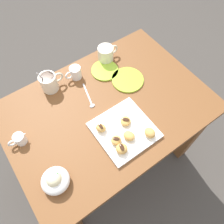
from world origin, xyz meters
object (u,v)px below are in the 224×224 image
(beignet_1, at_px, (116,140))
(beignet_4, at_px, (129,136))
(pastry_plate_square, at_px, (124,130))
(coffee_mug_cream_right, at_px, (106,53))
(dining_table, at_px, (108,120))
(saucer_lime_right, at_px, (105,70))
(ice_cream_bowl, at_px, (55,180))
(cream_pitcher_white, at_px, (75,72))
(chocolate_sauce_pitcher, at_px, (19,139))
(saucer_lime_left, at_px, (128,80))
(beignet_2, at_px, (150,133))
(coffee_mug_cream_left, at_px, (49,82))
(beignet_3, at_px, (101,128))
(beignet_5, at_px, (122,149))
(beignet_0, at_px, (126,121))

(beignet_1, height_order, beignet_4, beignet_4)
(pastry_plate_square, bearing_deg, coffee_mug_cream_right, 65.97)
(coffee_mug_cream_right, bearing_deg, dining_table, -123.53)
(saucer_lime_right, bearing_deg, pastry_plate_square, -110.53)
(ice_cream_bowl, bearing_deg, pastry_plate_square, 4.34)
(saucer_lime_right, distance_m, beignet_1, 0.44)
(cream_pitcher_white, height_order, ice_cream_bowl, ice_cream_bowl)
(pastry_plate_square, distance_m, saucer_lime_right, 0.39)
(cream_pitcher_white, relative_size, chocolate_sauce_pitcher, 1.14)
(saucer_lime_left, height_order, beignet_2, beignet_2)
(ice_cream_bowl, distance_m, beignet_4, 0.37)
(coffee_mug_cream_left, bearing_deg, ice_cream_bowl, -114.71)
(dining_table, bearing_deg, coffee_mug_cream_right, 56.47)
(beignet_1, bearing_deg, cream_pitcher_white, 83.66)
(beignet_1, xyz_separation_m, beignet_3, (-0.02, 0.09, 0.00))
(pastry_plate_square, distance_m, beignet_4, 0.05)
(coffee_mug_cream_right, xyz_separation_m, beignet_5, (-0.26, -0.51, -0.01))
(dining_table, xyz_separation_m, beignet_0, (0.02, -0.13, 0.17))
(saucer_lime_left, relative_size, beignet_0, 3.28)
(beignet_5, bearing_deg, beignet_3, 97.50)
(beignet_3, bearing_deg, chocolate_sauce_pitcher, 152.87)
(beignet_4, bearing_deg, saucer_lime_right, 70.69)
(pastry_plate_square, bearing_deg, coffee_mug_cream_left, 111.13)
(beignet_1, bearing_deg, dining_table, 66.95)
(beignet_4, bearing_deg, beignet_1, 163.84)
(chocolate_sauce_pitcher, relative_size, beignet_0, 1.72)
(dining_table, bearing_deg, saucer_lime_right, 58.70)
(beignet_4, bearing_deg, coffee_mug_cream_right, 67.29)
(cream_pitcher_white, xyz_separation_m, saucer_lime_right, (0.15, -0.06, -0.03))
(coffee_mug_cream_left, height_order, beignet_3, coffee_mug_cream_left)
(coffee_mug_cream_right, bearing_deg, chocolate_sauce_pitcher, -162.21)
(cream_pitcher_white, xyz_separation_m, ice_cream_bowl, (-0.36, -0.45, -0.00))
(ice_cream_bowl, relative_size, saucer_lime_right, 0.78)
(beignet_1, xyz_separation_m, beignet_5, (-0.00, -0.05, 0.00))
(pastry_plate_square, height_order, beignet_4, beignet_4)
(saucer_lime_left, bearing_deg, beignet_5, -131.30)
(pastry_plate_square, xyz_separation_m, coffee_mug_cream_right, (0.19, 0.43, 0.04))
(saucer_lime_right, distance_m, beignet_3, 0.38)
(chocolate_sauce_pitcher, bearing_deg, coffee_mug_cream_left, 37.48)
(dining_table, xyz_separation_m, beignet_5, (-0.08, -0.23, 0.17))
(dining_table, height_order, cream_pitcher_white, cream_pitcher_white)
(coffee_mug_cream_right, distance_m, cream_pitcher_white, 0.21)
(chocolate_sauce_pitcher, bearing_deg, ice_cream_bowl, -79.88)
(beignet_3, bearing_deg, beignet_4, -52.12)
(beignet_5, bearing_deg, ice_cream_bowl, 171.14)
(coffee_mug_cream_left, distance_m, beignet_4, 0.50)
(cream_pitcher_white, bearing_deg, coffee_mug_cream_right, 3.27)
(beignet_2, relative_size, beignet_5, 1.04)
(coffee_mug_cream_left, relative_size, beignet_2, 2.72)
(coffee_mug_cream_right, bearing_deg, coffee_mug_cream_left, 180.00)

